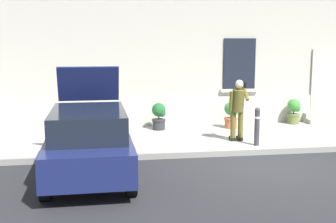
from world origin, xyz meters
The scene contains 12 objects.
ground_plane centered at (0.00, 0.00, 0.00)m, with size 80.00×80.00×0.00m, color #232326.
sidewalk centered at (0.00, 2.80, 0.07)m, with size 24.00×3.60×0.15m, color #99968E.
curb_edge centered at (0.00, 0.94, 0.07)m, with size 24.00×0.12×0.15m, color gray.
building_facade centered at (0.01, 5.29, 3.73)m, with size 24.00×1.52×7.50m.
entrance_stoop centered at (3.94, 4.33, 0.28)m, with size 1.69×0.64×0.32m.
hatchback_car_navy centered at (-4.20, -0.28, 0.80)m, with size 1.83×4.08×2.34m.
bollard_near_person centered at (0.22, 1.35, 0.71)m, with size 0.15×0.15×1.04m.
person_on_phone centered at (-0.13, 1.95, 1.15)m, with size 0.51×0.51×1.74m.
planter_cream centered at (-4.45, 3.93, 0.61)m, with size 0.44×0.44×0.86m.
planter_charcoal centered at (-2.09, 3.93, 0.61)m, with size 0.44×0.44×0.86m.
planter_terracotta centered at (0.26, 3.81, 0.61)m, with size 0.44×0.44×0.86m.
planter_olive centered at (2.61, 4.23, 0.61)m, with size 0.44×0.44×0.86m.
Camera 1 is at (-3.94, -9.69, 2.90)m, focal length 46.73 mm.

